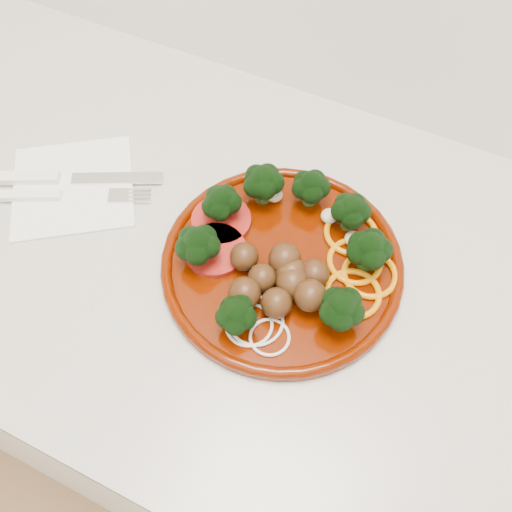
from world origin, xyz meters
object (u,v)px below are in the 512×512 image
at_px(napkin, 73,187).
at_px(fork, 48,195).
at_px(plate, 284,257).
at_px(knife, 54,178).

relative_size(napkin, fork, 0.84).
distance_m(plate, fork, 0.32).
height_order(knife, fork, knife).
xyz_separation_m(napkin, knife, (-0.03, -0.00, 0.01)).
relative_size(napkin, knife, 0.74).
xyz_separation_m(plate, napkin, (-0.30, -0.01, -0.02)).
distance_m(plate, napkin, 0.30).
bearing_deg(napkin, fork, -119.98).
distance_m(napkin, knife, 0.03).
distance_m(napkin, fork, 0.04).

